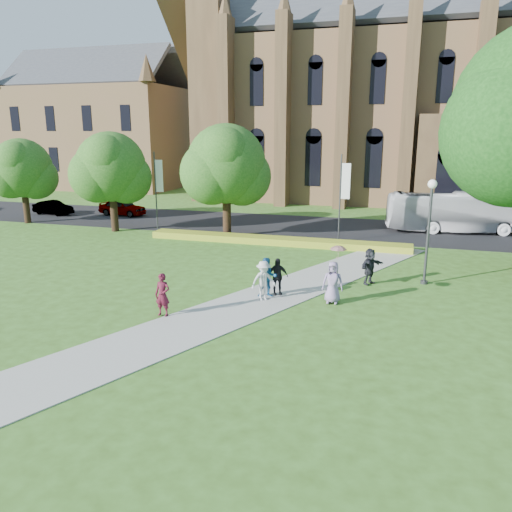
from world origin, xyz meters
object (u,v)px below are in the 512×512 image
(tour_coach, at_px, (460,212))
(car_1, at_px, (53,208))
(streetlamp, at_px, (429,219))
(pedestrian_0, at_px, (163,295))
(car_0, at_px, (122,207))

(tour_coach, distance_m, car_1, 35.11)
(tour_coach, bearing_deg, streetlamp, 160.80)
(streetlamp, xyz_separation_m, pedestrian_0, (-10.52, -7.97, -2.35))
(tour_coach, height_order, car_0, tour_coach)
(car_0, distance_m, pedestrian_0, 26.91)
(pedestrian_0, bearing_deg, car_1, 138.48)
(pedestrian_0, bearing_deg, streetlamp, 39.16)
(pedestrian_0, bearing_deg, tour_coach, 61.39)
(car_0, bearing_deg, pedestrian_0, -139.17)
(car_0, relative_size, car_1, 1.14)
(streetlamp, distance_m, pedestrian_0, 13.40)
(streetlamp, bearing_deg, pedestrian_0, -142.86)
(streetlamp, height_order, car_0, streetlamp)
(streetlamp, xyz_separation_m, car_1, (-32.19, 12.63, -2.64))
(streetlamp, bearing_deg, tour_coach, 78.97)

